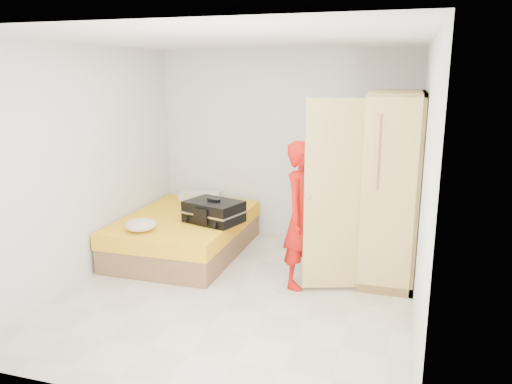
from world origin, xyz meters
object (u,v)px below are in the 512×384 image
(wardrobe, at_px, (387,192))
(person, at_px, (303,215))
(suitcase, at_px, (214,212))
(round_cushion, at_px, (141,225))
(bed, at_px, (185,234))

(wardrobe, xyz_separation_m, person, (-0.84, -0.52, -0.20))
(suitcase, bearing_deg, round_cushion, -122.48)
(person, relative_size, round_cushion, 4.46)
(bed, xyz_separation_m, round_cushion, (-0.22, -0.73, 0.32))
(person, xyz_separation_m, round_cushion, (-1.88, -0.16, -0.23))
(bed, bearing_deg, wardrobe, -1.21)
(wardrobe, xyz_separation_m, round_cushion, (-2.72, -0.68, -0.43))
(bed, distance_m, person, 1.84)
(round_cushion, bearing_deg, suitcase, 40.10)
(person, distance_m, suitcase, 1.28)
(bed, bearing_deg, person, -18.90)
(bed, bearing_deg, suitcase, -18.53)
(round_cushion, bearing_deg, person, 4.89)
(bed, bearing_deg, round_cushion, -106.80)
(bed, distance_m, wardrobe, 2.61)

